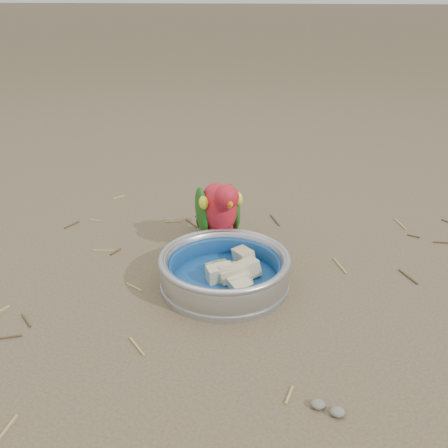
# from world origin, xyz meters

# --- Properties ---
(ground) EXTENTS (60.00, 60.00, 0.00)m
(ground) POSITION_xyz_m (0.00, 0.00, 0.00)
(ground) COLOR brown
(food_bowl) EXTENTS (0.23, 0.23, 0.02)m
(food_bowl) POSITION_xyz_m (-0.02, 0.06, 0.01)
(food_bowl) COLOR #B2B2BA
(food_bowl) RESTS_ON ground
(bowl_wall) EXTENTS (0.23, 0.23, 0.04)m
(bowl_wall) POSITION_xyz_m (-0.02, 0.06, 0.04)
(bowl_wall) COLOR #B2B2BA
(bowl_wall) RESTS_ON food_bowl
(fruit_wedges) EXTENTS (0.14, 0.14, 0.03)m
(fruit_wedges) POSITION_xyz_m (-0.02, 0.06, 0.03)
(fruit_wedges) COLOR #C9B88E
(fruit_wedges) RESTS_ON food_bowl
(lory_parrot) EXTENTS (0.17, 0.20, 0.15)m
(lory_parrot) POSITION_xyz_m (-0.06, 0.19, 0.07)
(lory_parrot) COLOR #AE1724
(lory_parrot) RESTS_ON ground
(ground_debris) EXTENTS (0.90, 0.80, 0.01)m
(ground_debris) POSITION_xyz_m (-0.01, 0.02, 0.00)
(ground_debris) COLOR #9E884D
(ground_debris) RESTS_ON ground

